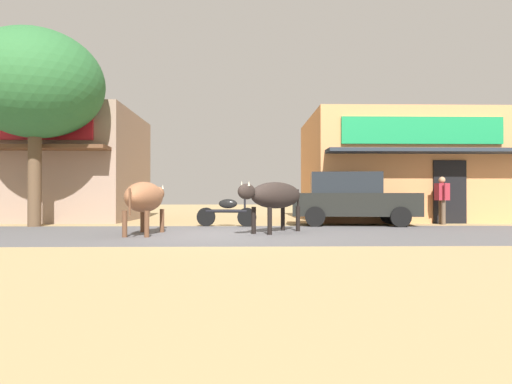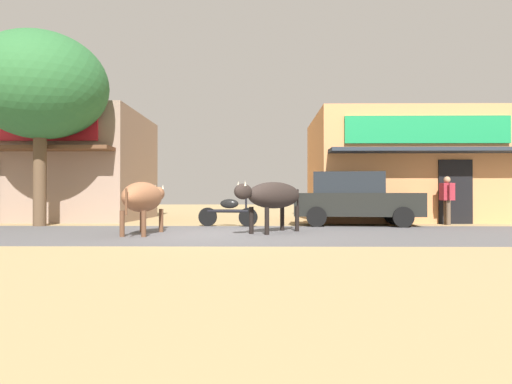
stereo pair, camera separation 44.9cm
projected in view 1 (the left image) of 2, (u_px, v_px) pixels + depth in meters
ground at (226, 234)px, 11.08m from camera, size 80.00×80.00×0.00m
asphalt_road at (226, 234)px, 11.08m from camera, size 72.00×5.69×0.00m
storefront_left_cafe at (41, 167)px, 17.69m from camera, size 7.26×6.35×4.08m
storefront_right_club at (395, 169)px, 18.00m from camera, size 6.74×6.35×3.96m
roadside_tree at (35, 85)px, 13.81m from camera, size 4.04×4.04×5.89m
parked_hatchback_car at (351, 198)px, 14.43m from camera, size 3.99×2.23×1.64m
parked_motorcycle at (227, 211)px, 13.77m from camera, size 1.80×0.38×1.03m
cow_near_brown at (145, 197)px, 10.89m from camera, size 0.82×2.76×1.24m
cow_far_dark at (275, 196)px, 11.42m from camera, size 1.90×2.38×1.26m
pedestrian_by_shop at (442, 197)px, 14.80m from camera, size 0.45×0.61×1.53m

